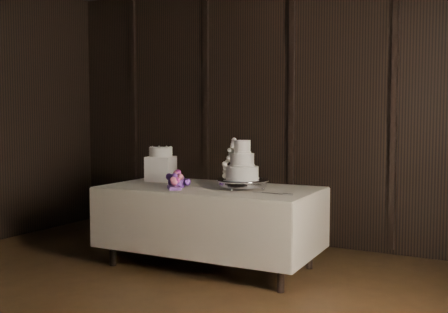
# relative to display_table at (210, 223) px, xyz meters

# --- Properties ---
(room) EXTENTS (6.08, 7.08, 3.08)m
(room) POSITION_rel_display_table_xyz_m (0.30, -2.19, 1.08)
(room) COLOR black
(room) RESTS_ON ground
(display_table) EXTENTS (2.02, 1.10, 0.76)m
(display_table) POSITION_rel_display_table_xyz_m (0.00, 0.00, 0.00)
(display_table) COLOR #EEE5CD
(display_table) RESTS_ON ground
(cake_stand) EXTENTS (0.55, 0.55, 0.09)m
(cake_stand) POSITION_rel_display_table_xyz_m (0.33, 0.01, 0.39)
(cake_stand) COLOR silver
(cake_stand) RESTS_ON display_table
(wedding_cake) EXTENTS (0.33, 0.29, 0.35)m
(wedding_cake) POSITION_rel_display_table_xyz_m (0.31, -0.01, 0.57)
(wedding_cake) COLOR white
(wedding_cake) RESTS_ON cake_stand
(bouquet) EXTENTS (0.50, 0.49, 0.19)m
(bouquet) POSITION_rel_display_table_xyz_m (-0.25, -0.17, 0.41)
(bouquet) COLOR #D45D74
(bouquet) RESTS_ON display_table
(box_pedestal) EXTENTS (0.32, 0.32, 0.25)m
(box_pedestal) POSITION_rel_display_table_xyz_m (-0.69, 0.19, 0.47)
(box_pedestal) COLOR white
(box_pedestal) RESTS_ON display_table
(small_cake) EXTENTS (0.31, 0.31, 0.09)m
(small_cake) POSITION_rel_display_table_xyz_m (-0.69, 0.19, 0.64)
(small_cake) COLOR white
(small_cake) RESTS_ON box_pedestal
(cake_knife) EXTENTS (0.37, 0.05, 0.01)m
(cake_knife) POSITION_rel_display_table_xyz_m (0.66, -0.16, 0.35)
(cake_knife) COLOR silver
(cake_knife) RESTS_ON display_table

